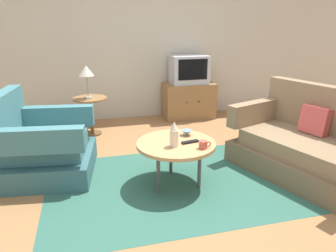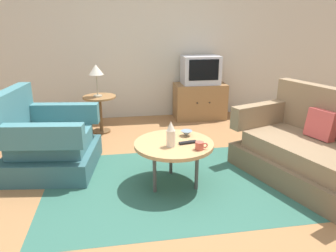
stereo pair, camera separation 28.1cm
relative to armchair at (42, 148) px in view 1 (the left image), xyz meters
The scene contains 14 objects.
ground_plane 1.48m from the armchair, 23.18° to the right, with size 16.00×16.00×0.00m, color olive.
back_wall 2.58m from the armchair, 55.73° to the left, with size 9.00×0.12×2.70m, color #BCB29E.
area_rug 1.49m from the armchair, 23.40° to the right, with size 2.59×1.72×0.00m, color #2D5B4C.
armchair is the anchor object (origin of this frame).
couch 2.87m from the armchair, 14.03° to the right, with size 1.31×1.71×0.94m.
coffee_table 1.46m from the armchair, 23.41° to the right, with size 0.79×0.79×0.46m.
side_table 1.29m from the armchair, 64.91° to the left, with size 0.48×0.48×0.55m.
tv_stand 2.72m from the armchair, 36.59° to the left, with size 0.85×0.48×0.60m.
television 2.77m from the armchair, 36.66° to the left, with size 0.61×0.40×0.46m.
table_lamp 1.40m from the armchair, 65.16° to the left, with size 0.21×0.21×0.46m.
vase 1.48m from the armchair, 27.63° to the right, with size 0.09×0.09×0.25m.
mug 1.74m from the armchair, 27.19° to the right, with size 0.12×0.08×0.08m.
bowl 1.56m from the armchair, 15.37° to the right, with size 0.12×0.12×0.06m.
tv_remote_dark 1.60m from the armchair, 23.16° to the right, with size 0.18×0.08×0.02m.
Camera 1 is at (-0.80, -2.81, 1.62)m, focal length 33.85 mm.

